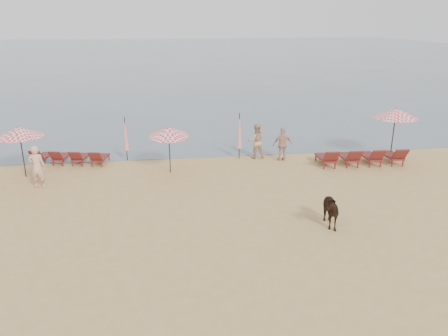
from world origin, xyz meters
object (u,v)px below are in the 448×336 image
Objects in this scene: umbrella_closed_right at (239,131)px; beachgoer_left at (37,167)px; umbrella_open_left_b at (169,132)px; umbrella_open_left_a at (19,132)px; umbrella_closed_left at (125,134)px; lounger_cluster_right at (361,156)px; umbrella_open_right at (396,113)px; beachgoer_right_a at (256,141)px; lounger_cluster_left at (70,157)px; beachgoer_right_b at (283,144)px; cow at (327,209)px.

beachgoer_left is at bearing -162.79° from umbrella_closed_right.
umbrella_open_left_b is 4.16m from umbrella_closed_right.
umbrella_open_left_a is 1.04× the size of umbrella_closed_left.
beachgoer_left is at bearing -174.62° from lounger_cluster_right.
beachgoer_right_a is at bearing 159.14° from umbrella_open_right.
umbrella_open_left_a is 0.89× the size of umbrella_open_right.
umbrella_open_left_b is at bearing -163.99° from beachgoer_left.
umbrella_closed_right is at bearing 3.39° from umbrella_open_left_b.
umbrella_open_left_a is at bearing 156.14° from umbrella_open_left_b.
umbrella_open_left_b is 1.26× the size of beachgoer_right_a.
umbrella_open_right is (17.07, -1.35, 2.11)m from lounger_cluster_left.
umbrella_open_left_a reaches higher than umbrella_open_left_b.
beachgoer_right_a is 1.06× the size of beachgoer_right_b.
lounger_cluster_left is 1.42× the size of umbrella_open_right.
cow is at bearing -121.66° from lounger_cluster_right.
umbrella_closed_left is 5.03m from beachgoer_left.
beachgoer_left reaches higher than lounger_cluster_right.
umbrella_open_left_a is 14.42m from cow.
umbrella_closed_right is at bearing 164.03° from lounger_cluster_right.
lounger_cluster_left is 13.81m from cow.
beachgoer_left is (1.03, -1.55, -1.25)m from umbrella_open_left_a.
umbrella_open_right is at bearing 51.70° from cow.
lounger_cluster_left is 2.20× the size of beachgoer_right_b.
umbrella_closed_right reaches higher than cow.
umbrella_closed_right is at bearing 160.31° from umbrella_open_right.
lounger_cluster_left is at bearing 3.61° from beachgoer_right_a.
umbrella_closed_right is 1.11m from beachgoer_right_a.
beachgoer_right_b is at bearing -7.39° from umbrella_closed_left.
umbrella_open_right is 6.16m from beachgoer_right_b.
cow is (7.88, -8.81, -0.81)m from umbrella_closed_left.
umbrella_closed_right is 1.27× the size of beachgoer_left.
beachgoer_right_a is at bearing 30.87° from umbrella_open_left_a.
umbrella_open_left_a reaches higher than umbrella_closed_left.
lounger_cluster_right is 2.21× the size of beachgoer_left.
umbrella_open_left_a is 6.94m from umbrella_open_left_b.
beachgoer_right_a is (-7.22, 1.12, -1.56)m from umbrella_open_right.
umbrella_open_right is at bearing -18.34° from umbrella_open_left_b.
umbrella_closed_right is at bearing -158.78° from beachgoer_left.
beachgoer_left is 11.00m from beachgoer_right_a.
umbrella_open_left_b is (5.17, -2.00, 1.67)m from lounger_cluster_left.
umbrella_closed_right is at bearing -4.36° from umbrella_closed_left.
cow is at bearing -142.92° from umbrella_open_right.
umbrella_open_left_a is at bearing 168.98° from umbrella_open_right.
umbrella_closed_left is (4.67, 1.90, -0.77)m from umbrella_open_left_a.
beachgoer_right_a is 1.45m from beachgoer_right_b.
umbrella_open_right is 1.11× the size of umbrella_closed_right.
umbrella_open_left_b is at bearing 7.43° from beachgoer_right_b.
umbrella_open_left_a reaches higher than beachgoer_left.
umbrella_open_right reaches higher than beachgoer_left.
umbrella_closed_left is at bearing 134.36° from cow.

